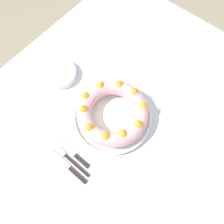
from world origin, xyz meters
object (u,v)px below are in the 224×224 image
object	(u,v)px
cake_knife	(75,156)
napkin	(153,77)
serving_knife	(70,168)
fork	(69,159)
bundt_cake	(112,112)
side_bowl	(60,74)
serving_dish	(112,116)

from	to	relation	value
cake_knife	napkin	bearing A→B (deg)	-7.57
napkin	serving_knife	bearing A→B (deg)	179.10
serving_knife	cake_knife	size ratio (longest dim) A/B	1.19
fork	cake_knife	distance (m)	0.03
fork	serving_knife	xyz separation A→B (m)	(-0.02, -0.03, 0.00)
bundt_cake	napkin	world-z (taller)	bundt_cake
bundt_cake	side_bowl	world-z (taller)	bundt_cake
bundt_cake	serving_knife	distance (m)	0.28
cake_knife	fork	bearing A→B (deg)	155.96
serving_dish	side_bowl	xyz separation A→B (m)	(0.01, 0.32, 0.00)
side_bowl	cake_knife	bearing A→B (deg)	-126.11
serving_dish	napkin	distance (m)	0.28
serving_knife	cake_knife	xyz separation A→B (m)	(0.05, 0.02, 0.00)
cake_knife	serving_knife	bearing A→B (deg)	-164.19
side_bowl	napkin	size ratio (longest dim) A/B	1.21
napkin	bundt_cake	bearing A→B (deg)	175.89
serving_dish	cake_knife	xyz separation A→B (m)	(-0.22, 0.01, -0.01)
serving_dish	bundt_cake	size ratio (longest dim) A/B	1.14
bundt_cake	side_bowl	bearing A→B (deg)	88.87
cake_knife	side_bowl	distance (m)	0.39
fork	side_bowl	bearing A→B (deg)	51.51
serving_knife	bundt_cake	bearing A→B (deg)	3.89
bundt_cake	fork	xyz separation A→B (m)	(-0.25, 0.02, -0.06)
bundt_cake	cake_knife	bearing A→B (deg)	178.16
serving_knife	cake_knife	world-z (taller)	same
napkin	fork	bearing A→B (deg)	176.07
serving_knife	napkin	world-z (taller)	serving_knife
serving_dish	side_bowl	world-z (taller)	side_bowl
bundt_cake	side_bowl	distance (m)	0.33
serving_dish	cake_knife	size ratio (longest dim) A/B	2.04
bundt_cake	cake_knife	xyz separation A→B (m)	(-0.22, 0.01, -0.06)
fork	cake_knife	bearing A→B (deg)	-18.24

